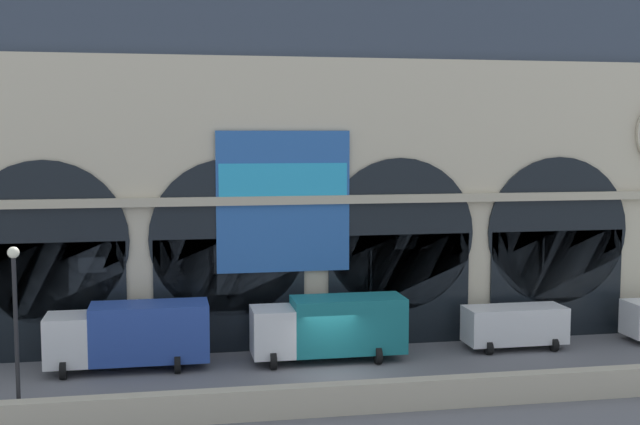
{
  "coord_description": "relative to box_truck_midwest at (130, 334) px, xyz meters",
  "views": [
    {
      "loc": [
        -7.48,
        -36.08,
        11.05
      ],
      "look_at": [
        0.21,
        5.0,
        7.06
      ],
      "focal_mm": 45.91,
      "sensor_mm": 36.0,
      "label": 1
    }
  ],
  "objects": [
    {
      "name": "street_lamp_quayside",
      "position": [
        -3.85,
        -7.0,
        2.71
      ],
      "size": [
        0.44,
        0.44,
        6.9
      ],
      "color": "black",
      "rests_on": "ground"
    },
    {
      "name": "quay_parapet_wall",
      "position": [
        9.31,
        -7.8,
        -1.09
      ],
      "size": [
        90.0,
        0.7,
        1.22
      ],
      "primitive_type": "cube",
      "color": "#B2A891",
      "rests_on": "ground"
    },
    {
      "name": "box_truck_center",
      "position": [
        9.55,
        -0.22,
        0.0
      ],
      "size": [
        7.5,
        2.91,
        3.12
      ],
      "color": "white",
      "rests_on": "ground"
    },
    {
      "name": "box_truck_midwest",
      "position": [
        0.0,
        0.0,
        0.0
      ],
      "size": [
        7.5,
        2.91,
        3.12
      ],
      "color": "white",
      "rests_on": "ground"
    },
    {
      "name": "van_mideast",
      "position": [
        19.38,
        0.24,
        -0.45
      ],
      "size": [
        5.2,
        2.48,
        2.2
      ],
      "color": "white",
      "rests_on": "ground"
    },
    {
      "name": "station_building",
      "position": [
        9.33,
        5.3,
        7.65
      ],
      "size": [
        46.32,
        6.29,
        19.2
      ],
      "color": "beige",
      "rests_on": "ground"
    },
    {
      "name": "ground_plane",
      "position": [
        9.31,
        -2.64,
        -1.7
      ],
      "size": [
        200.0,
        200.0,
        0.0
      ],
      "primitive_type": "plane",
      "color": "slate"
    }
  ]
}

